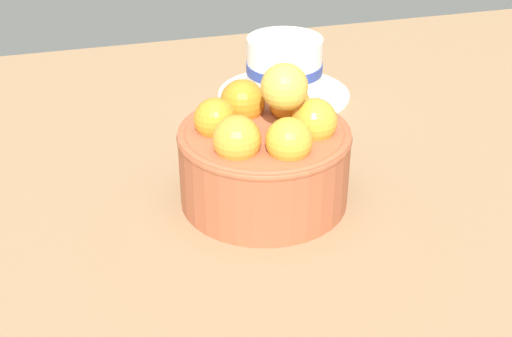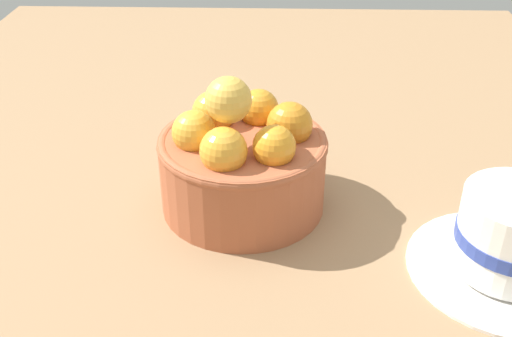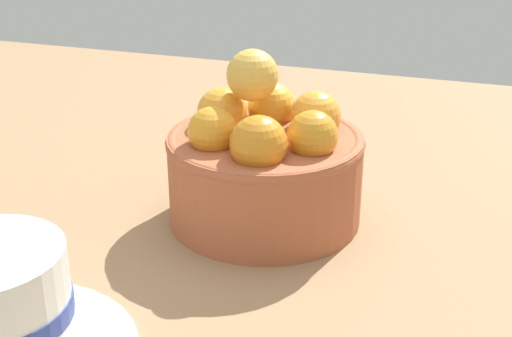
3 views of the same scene
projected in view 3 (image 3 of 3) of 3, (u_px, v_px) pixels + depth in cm
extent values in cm
cube|color=#997551|center=(265.00, 236.00, 57.39)|extent=(126.10, 89.17, 3.36)
cylinder|color=#AD5938|center=(265.00, 178.00, 55.33)|extent=(15.04, 15.04, 7.02)
torus|color=#AD5938|center=(265.00, 141.00, 54.09)|extent=(15.24, 15.24, 1.00)
sphere|color=gold|center=(271.00, 106.00, 57.40)|extent=(3.88, 3.88, 3.88)
sphere|color=gold|center=(222.00, 113.00, 55.89)|extent=(4.01, 4.01, 4.01)
sphere|color=orange|center=(212.00, 131.00, 52.03)|extent=(3.69, 3.69, 3.69)
sphere|color=orange|center=(258.00, 144.00, 49.68)|extent=(4.13, 4.13, 4.13)
sphere|color=orange|center=(312.00, 136.00, 51.19)|extent=(3.74, 3.74, 3.74)
sphere|color=gold|center=(315.00, 117.00, 55.05)|extent=(4.02, 4.02, 4.02)
sphere|color=#ECB546|center=(252.00, 75.00, 53.52)|extent=(3.97, 3.97, 3.97)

